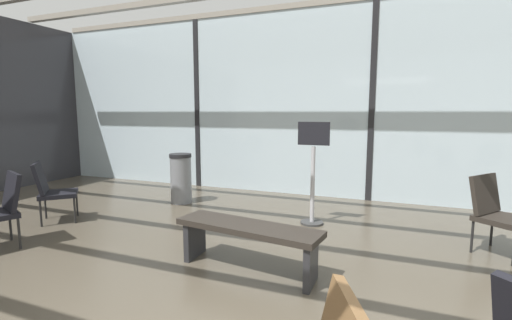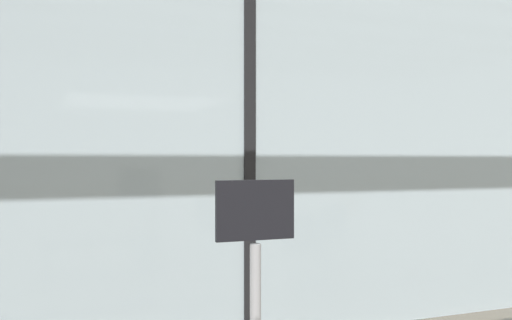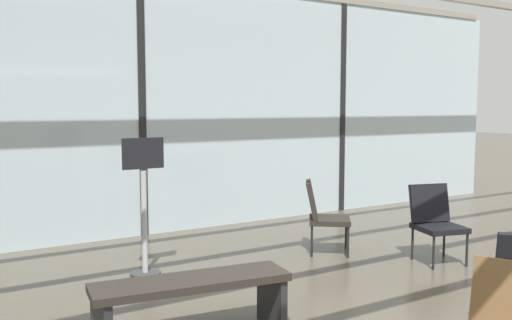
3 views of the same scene
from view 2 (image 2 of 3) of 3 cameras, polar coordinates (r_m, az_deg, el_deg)
The scene contains 3 objects.
glass_curtain_wall at distance 4.90m, azimuth -0.84°, elevation 2.08°, with size 14.00×0.08×3.44m, color silver.
window_mullion_1 at distance 4.90m, azimuth -0.84°, elevation 2.08°, with size 0.10×0.12×3.44m, color black.
parked_airplane at distance 9.61m, azimuth -20.99°, elevation 3.93°, with size 13.13×4.40×4.40m.
Camera 2 is at (-1.75, 0.63, 1.55)m, focal length 39.97 mm.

